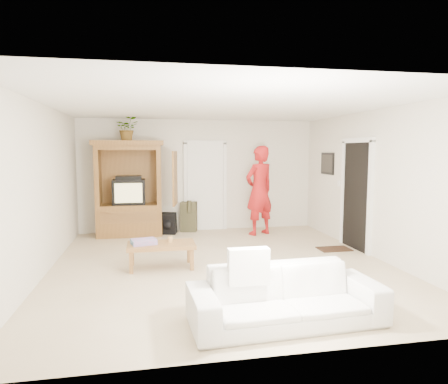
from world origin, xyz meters
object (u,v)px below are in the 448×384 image
at_px(man, 259,190).
at_px(coffee_table, 161,247).
at_px(sofa, 286,296).
at_px(armoire, 130,195).

xyz_separation_m(man, coffee_table, (-2.25, -2.20, -0.65)).
distance_m(man, sofa, 4.72).
xyz_separation_m(sofa, coffee_table, (-1.27, 2.36, 0.04)).
xyz_separation_m(man, sofa, (-0.98, -4.56, -0.69)).
bearing_deg(sofa, armoire, 107.42).
bearing_deg(sofa, man, 74.94).
bearing_deg(man, coffee_table, 19.82).
height_order(man, sofa, man).
height_order(armoire, man, armoire).
distance_m(man, coffee_table, 3.22).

